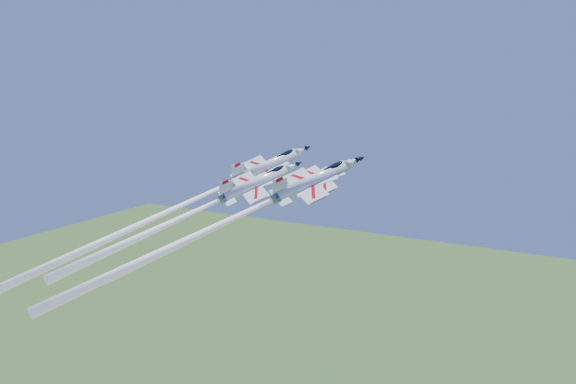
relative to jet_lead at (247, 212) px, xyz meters
The scene contains 4 objects.
jet_lead is the anchor object (origin of this frame).
jet_left 16.97m from the jet_lead, 156.75° to the right, with size 29.17×42.48×46.68m.
jet_right 10.44m from the jet_lead, 90.19° to the right, with size 27.27×38.70×39.94m.
jet_slot 11.31m from the jet_lead, 131.16° to the right, with size 22.81×31.51×30.24m.
Camera 1 is at (56.58, -101.98, 112.47)m, focal length 40.00 mm.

